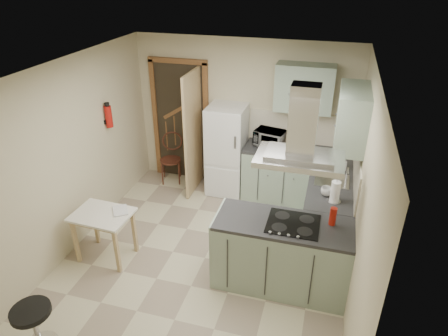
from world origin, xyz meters
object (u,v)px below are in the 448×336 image
(drop_leaf_table, at_px, (105,235))
(stool, at_px, (36,328))
(bentwood_chair, at_px, (171,160))
(fridge, at_px, (227,150))
(microwave, at_px, (270,138))
(peninsula, at_px, (282,254))
(extractor_hood, at_px, (300,159))

(drop_leaf_table, height_order, stool, drop_leaf_table)
(stool, bearing_deg, bentwood_chair, 90.46)
(fridge, bearing_deg, stool, -105.72)
(stool, height_order, microwave, microwave)
(drop_leaf_table, bearing_deg, peninsula, 6.19)
(peninsula, bearing_deg, microwave, 104.65)
(bentwood_chair, distance_m, microwave, 1.84)
(drop_leaf_table, bearing_deg, extractor_hood, 6.06)
(stool, bearing_deg, microwave, 64.70)
(fridge, bearing_deg, microwave, 3.09)
(drop_leaf_table, distance_m, microwave, 2.86)
(fridge, xyz_separation_m, peninsula, (1.22, -1.98, -0.30))
(microwave, bearing_deg, drop_leaf_table, -116.71)
(bentwood_chair, xyz_separation_m, microwave, (1.73, 0.01, 0.62))
(peninsula, bearing_deg, extractor_hood, 0.00)
(extractor_hood, xyz_separation_m, stool, (-2.33, -1.58, -1.46))
(fridge, xyz_separation_m, microwave, (0.70, 0.04, 0.28))
(peninsula, height_order, bentwood_chair, peninsula)
(fridge, distance_m, bentwood_chair, 1.09)
(drop_leaf_table, bearing_deg, bentwood_chair, 92.20)
(peninsula, bearing_deg, fridge, 121.74)
(extractor_hood, bearing_deg, fridge, 123.79)
(peninsula, bearing_deg, stool, -144.71)
(peninsula, distance_m, microwave, 2.16)
(fridge, height_order, extractor_hood, extractor_hood)
(fridge, distance_m, drop_leaf_table, 2.40)
(extractor_hood, relative_size, drop_leaf_table, 1.24)
(stool, relative_size, microwave, 1.11)
(stool, bearing_deg, drop_leaf_table, 92.20)
(peninsula, distance_m, extractor_hood, 1.27)
(fridge, height_order, drop_leaf_table, fridge)
(fridge, height_order, peninsula, fridge)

